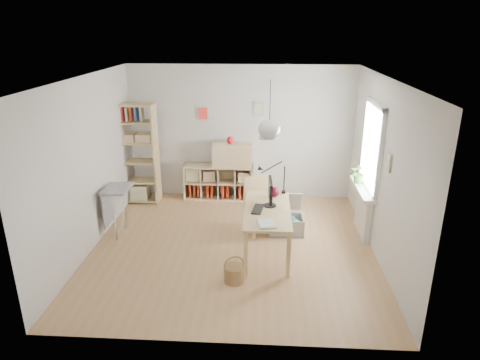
# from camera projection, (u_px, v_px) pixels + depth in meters

# --- Properties ---
(ground) EXTENTS (4.50, 4.50, 0.00)m
(ground) POSITION_uv_depth(u_px,v_px,m) (233.00, 246.00, 6.98)
(ground) COLOR #A87A54
(ground) RESTS_ON ground
(room_shell) EXTENTS (4.50, 4.50, 4.50)m
(room_shell) POSITION_uv_depth(u_px,v_px,m) (269.00, 129.00, 6.12)
(room_shell) COLOR silver
(room_shell) RESTS_ON ground
(window_unit) EXTENTS (0.07, 1.16, 1.46)m
(window_unit) POSITION_uv_depth(u_px,v_px,m) (373.00, 147.00, 6.88)
(window_unit) COLOR white
(window_unit) RESTS_ON ground
(radiator) EXTENTS (0.10, 0.80, 0.80)m
(radiator) POSITION_uv_depth(u_px,v_px,m) (363.00, 212.00, 7.28)
(radiator) COLOR white
(radiator) RESTS_ON ground
(windowsill) EXTENTS (0.22, 1.20, 0.06)m
(windowsill) POSITION_uv_depth(u_px,v_px,m) (363.00, 189.00, 7.13)
(windowsill) COLOR white
(windowsill) RESTS_ON radiator
(desk) EXTENTS (0.70, 1.50, 0.75)m
(desk) POSITION_uv_depth(u_px,v_px,m) (267.00, 215.00, 6.58)
(desk) COLOR tan
(desk) RESTS_ON ground
(cube_shelf) EXTENTS (1.40, 0.38, 0.72)m
(cube_shelf) POSITION_uv_depth(u_px,v_px,m) (218.00, 184.00, 8.85)
(cube_shelf) COLOR beige
(cube_shelf) RESTS_ON ground
(tall_bookshelf) EXTENTS (0.80, 0.38, 2.00)m
(tall_bookshelf) POSITION_uv_depth(u_px,v_px,m) (136.00, 150.00, 8.41)
(tall_bookshelf) COLOR tan
(tall_bookshelf) RESTS_ON ground
(side_table) EXTENTS (0.40, 0.55, 0.85)m
(side_table) POSITION_uv_depth(u_px,v_px,m) (114.00, 198.00, 7.19)
(side_table) COLOR #97979A
(side_table) RESTS_ON ground
(chair) EXTENTS (0.62, 0.62, 0.98)m
(chair) POSITION_uv_depth(u_px,v_px,m) (260.00, 202.00, 7.29)
(chair) COLOR #97979A
(chair) RESTS_ON ground
(wicker_basket) EXTENTS (0.29, 0.29, 0.40)m
(wicker_basket) POSITION_uv_depth(u_px,v_px,m) (234.00, 273.00, 5.99)
(wicker_basket) COLOR #A07048
(wicker_basket) RESTS_ON ground
(storage_chest) EXTENTS (0.61, 0.69, 0.63)m
(storage_chest) POSITION_uv_depth(u_px,v_px,m) (286.00, 221.00, 7.42)
(storage_chest) COLOR silver
(storage_chest) RESTS_ON ground
(monitor) EXTENTS (0.20, 0.49, 0.43)m
(monitor) POSITION_uv_depth(u_px,v_px,m) (270.00, 192.00, 6.57)
(monitor) COLOR black
(monitor) RESTS_ON desk
(keyboard) EXTENTS (0.20, 0.41, 0.02)m
(keyboard) POSITION_uv_depth(u_px,v_px,m) (258.00, 209.00, 6.52)
(keyboard) COLOR black
(keyboard) RESTS_ON desk
(task_lamp) EXTENTS (0.48, 0.18, 0.51)m
(task_lamp) POSITION_uv_depth(u_px,v_px,m) (270.00, 175.00, 7.00)
(task_lamp) COLOR black
(task_lamp) RESTS_ON desk
(yarn_ball) EXTENTS (0.17, 0.17, 0.17)m
(yarn_ball) POSITION_uv_depth(u_px,v_px,m) (274.00, 192.00, 6.98)
(yarn_ball) COLOR #4D0A1C
(yarn_ball) RESTS_ON desk
(paper_tray) EXTENTS (0.29, 0.33, 0.03)m
(paper_tray) POSITION_uv_depth(u_px,v_px,m) (266.00, 224.00, 6.03)
(paper_tray) COLOR white
(paper_tray) RESTS_ON desk
(drawer_chest) EXTENTS (0.82, 0.42, 0.45)m
(drawer_chest) POSITION_uv_depth(u_px,v_px,m) (232.00, 155.00, 8.57)
(drawer_chest) COLOR beige
(drawer_chest) RESTS_ON cube_shelf
(red_vase) EXTENTS (0.14, 0.14, 0.16)m
(red_vase) POSITION_uv_depth(u_px,v_px,m) (230.00, 140.00, 8.47)
(red_vase) COLOR #A20D16
(red_vase) RESTS_ON drawer_chest
(potted_plant) EXTENTS (0.39, 0.36, 0.35)m
(potted_plant) POSITION_uv_depth(u_px,v_px,m) (360.00, 173.00, 7.26)
(potted_plant) COLOR #3A6A27
(potted_plant) RESTS_ON windowsill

